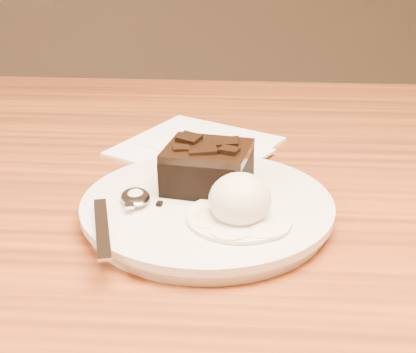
# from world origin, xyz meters

# --- Properties ---
(plate) EXTENTS (0.24, 0.24, 0.02)m
(plate) POSITION_xyz_m (-0.02, -0.08, 0.76)
(plate) COLOR silver
(plate) RESTS_ON dining_table
(brownie) EXTENTS (0.09, 0.08, 0.04)m
(brownie) POSITION_xyz_m (-0.02, -0.05, 0.79)
(brownie) COLOR black
(brownie) RESTS_ON plate
(ice_cream_scoop) EXTENTS (0.06, 0.06, 0.05)m
(ice_cream_scoop) POSITION_xyz_m (0.01, -0.11, 0.79)
(ice_cream_scoop) COLOR #EEE5CB
(ice_cream_scoop) RESTS_ON plate
(melt_puddle) EXTENTS (0.09, 0.09, 0.00)m
(melt_puddle) POSITION_xyz_m (0.01, -0.11, 0.77)
(melt_puddle) COLOR white
(melt_puddle) RESTS_ON plate
(spoon) EXTENTS (0.07, 0.16, 0.01)m
(spoon) POSITION_xyz_m (-0.08, -0.09, 0.77)
(spoon) COLOR silver
(spoon) RESTS_ON plate
(napkin) EXTENTS (0.22, 0.22, 0.01)m
(napkin) POSITION_xyz_m (-0.04, 0.10, 0.75)
(napkin) COLOR white
(napkin) RESTS_ON dining_table
(crumb_a) EXTENTS (0.01, 0.01, 0.00)m
(crumb_a) POSITION_xyz_m (-0.06, -0.09, 0.77)
(crumb_a) COLOR black
(crumb_a) RESTS_ON plate
(crumb_b) EXTENTS (0.01, 0.01, 0.00)m
(crumb_b) POSITION_xyz_m (-0.00, -0.07, 0.77)
(crumb_b) COLOR black
(crumb_b) RESTS_ON plate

